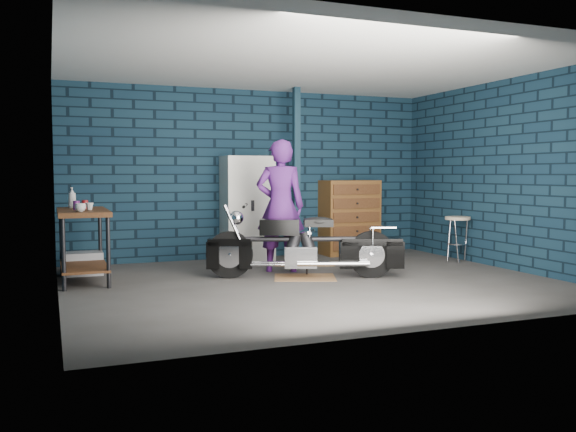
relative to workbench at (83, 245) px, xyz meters
name	(u,v)px	position (x,y,z in m)	size (l,w,h in m)	color
ground	(314,283)	(2.68, -1.17, -0.46)	(6.00, 6.00, 0.00)	#474442
room_walls	(298,132)	(2.68, -0.61, 1.45)	(6.02, 5.01, 2.71)	#102638
support_post	(296,174)	(3.23, 0.78, 0.90)	(0.10, 0.10, 2.70)	#122B38
workbench	(83,245)	(0.00, 0.00, 0.00)	(0.60, 1.40, 0.91)	brown
drip_mat	(305,277)	(2.71, -0.80, -0.45)	(0.79, 0.59, 0.01)	brown
motorcycle	(305,241)	(2.71, -0.80, 0.03)	(2.19, 0.59, 0.96)	black
person	(280,206)	(2.60, -0.17, 0.46)	(0.67, 0.44, 1.83)	#561F76
storage_bin	(84,263)	(0.02, 0.50, -0.30)	(0.49, 0.35, 0.31)	gray
locker	(247,208)	(2.51, 1.06, 0.36)	(0.76, 0.54, 1.63)	silver
tool_chest	(350,217)	(4.32, 1.06, 0.17)	(0.94, 0.52, 1.25)	brown
shop_stool	(457,239)	(5.46, -0.33, -0.10)	(0.38, 0.38, 0.70)	beige
cup_a	(80,208)	(-0.05, -0.46, 0.51)	(0.13, 0.13, 0.10)	beige
cup_b	(89,206)	(0.08, -0.14, 0.50)	(0.10, 0.10, 0.09)	beige
mug_purple	(76,205)	(-0.07, -0.02, 0.51)	(0.08, 0.08, 0.11)	#631B6E
mug_red	(85,204)	(0.04, 0.20, 0.51)	(0.08, 0.08, 0.11)	maroon
bottle	(72,198)	(-0.11, 0.44, 0.59)	(0.11, 0.11, 0.27)	gray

